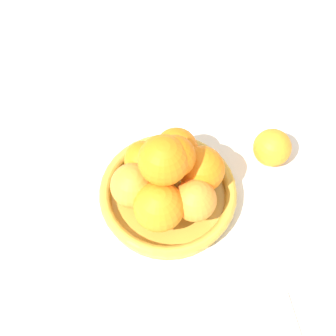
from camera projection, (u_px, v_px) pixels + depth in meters
name	position (u px, v px, depth m)	size (l,w,h in m)	color
ground_plane	(168.00, 199.00, 0.84)	(4.00, 4.00, 0.00)	silver
fruit_bowl	(168.00, 194.00, 0.82)	(0.24, 0.24, 0.04)	gold
orange_pile	(169.00, 175.00, 0.76)	(0.19, 0.18, 0.14)	orange
stray_orange	(272.00, 148.00, 0.85)	(0.07, 0.07, 0.07)	orange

